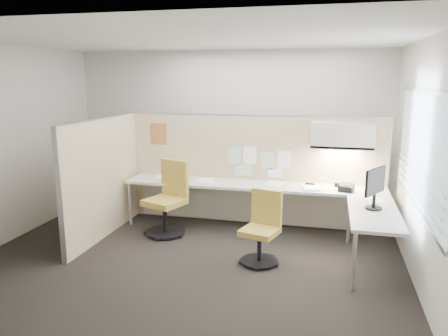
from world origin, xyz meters
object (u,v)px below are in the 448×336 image
(chair_left, at_px, (168,201))
(monitor, at_px, (375,186))
(chair_right, at_px, (262,230))
(phone, at_px, (346,188))
(desk, at_px, (272,196))

(chair_left, distance_m, monitor, 2.98)
(monitor, bearing_deg, chair_right, 130.65)
(phone, bearing_deg, chair_left, -155.22)
(desk, height_order, chair_right, chair_right)
(chair_left, distance_m, chair_right, 1.70)
(desk, relative_size, phone, 15.70)
(desk, xyz_separation_m, chair_left, (-1.54, -0.33, -0.09))
(phone, bearing_deg, desk, -161.33)
(phone, bearing_deg, chair_right, -117.70)
(chair_left, distance_m, phone, 2.63)
(chair_left, relative_size, chair_right, 1.20)
(chair_right, distance_m, phone, 1.55)
(chair_left, relative_size, monitor, 2.11)
(chair_right, bearing_deg, phone, 61.66)
(desk, xyz_separation_m, phone, (1.06, 0.04, 0.18))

